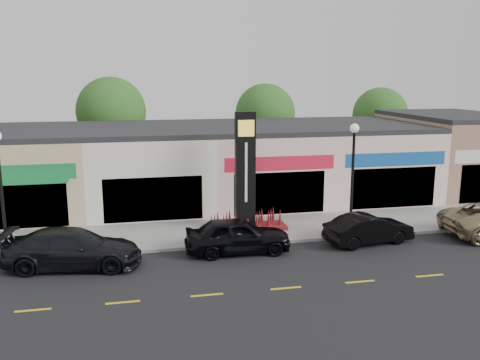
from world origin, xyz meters
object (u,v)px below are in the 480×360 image
Objects in this scene: lamp_east_near at (353,168)px; pylon_sign at (245,189)px; car_black_sedan at (238,235)px; car_dark_sedan at (72,249)px; lamp_west_near at (0,181)px; car_black_conv at (369,229)px.

pylon_sign is at bearing 161.25° from lamp_east_near.
pylon_sign is 3.42m from car_black_sedan.
car_dark_sedan is at bearing -157.81° from pylon_sign.
lamp_west_near is 0.97× the size of car_dark_sedan.
pylon_sign is at bearing -59.57° from car_dark_sedan.
car_black_conv is at bearing -72.32° from lamp_east_near.
pylon_sign reaches higher than lamp_west_near.
lamp_west_near is at bearing 69.61° from car_dark_sedan.
lamp_west_near is 1.00× the size of lamp_east_near.
lamp_east_near is (16.00, 0.00, 0.00)m from lamp_west_near.
car_dark_sedan reaches higher than car_black_sedan.
lamp_east_near is at bearing -77.13° from car_black_sedan.
car_black_conv is at bearing -80.23° from car_dark_sedan.
car_black_sedan is 1.10× the size of car_black_conv.
car_black_sedan is 6.38m from car_black_conv.
pylon_sign is at bearing 52.15° from car_black_conv.
car_black_sedan reaches higher than car_black_conv.
car_dark_sedan is at bearing -28.62° from lamp_west_near.
car_black_conv is (5.39, -2.93, -1.57)m from pylon_sign.
car_dark_sedan is at bearing 82.22° from car_black_conv.
pylon_sign is at bearing 8.77° from lamp_west_near.
lamp_west_near is 1.27× the size of car_black_conv.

